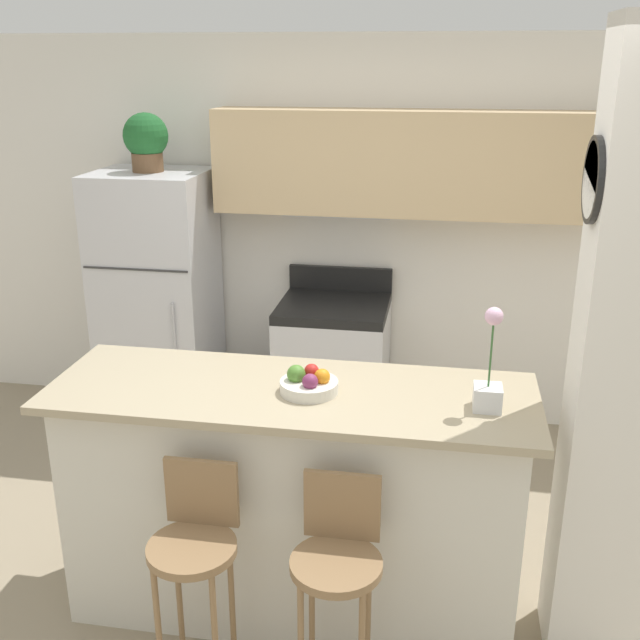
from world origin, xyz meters
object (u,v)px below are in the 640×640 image
object	(u,v)px
refrigerator	(158,301)
trash_bin	(236,413)
bar_stool_right	(338,564)
orchid_vase	(489,379)
stove_range	(333,368)
bar_stool_left	(195,548)
potted_plant_on_fridge	(146,140)
fruit_bowl	(309,383)

from	to	relation	value
refrigerator	trash_bin	size ratio (longest dim) A/B	4.53
bar_stool_right	orchid_vase	size ratio (longest dim) A/B	2.26
stove_range	bar_stool_right	bearing A→B (deg)	-80.81
orchid_vase	stove_range	bearing A→B (deg)	116.44
refrigerator	bar_stool_left	xyz separation A→B (m)	(0.99, -2.21, -0.23)
trash_bin	stove_range	bearing A→B (deg)	20.70
bar_stool_left	potted_plant_on_fridge	world-z (taller)	potted_plant_on_fridge
bar_stool_left	fruit_bowl	distance (m)	0.78
bar_stool_right	potted_plant_on_fridge	size ratio (longest dim) A/B	2.63
potted_plant_on_fridge	trash_bin	bearing A→B (deg)	-20.92
trash_bin	bar_stool_right	bearing A→B (deg)	-64.03
trash_bin	bar_stool_left	bearing A→B (deg)	-78.12
refrigerator	potted_plant_on_fridge	bearing A→B (deg)	118.84
orchid_vase	refrigerator	bearing A→B (deg)	139.52
bar_stool_left	potted_plant_on_fridge	bearing A→B (deg)	114.23
stove_range	fruit_bowl	world-z (taller)	fruit_bowl
stove_range	trash_bin	xyz separation A→B (m)	(-0.61, -0.23, -0.27)
bar_stool_right	potted_plant_on_fridge	xyz separation A→B (m)	(-1.55, 2.21, 1.29)
refrigerator	orchid_vase	world-z (taller)	refrigerator
fruit_bowl	bar_stool_left	bearing A→B (deg)	-126.59
fruit_bowl	refrigerator	bearing A→B (deg)	127.93
fruit_bowl	trash_bin	world-z (taller)	fruit_bowl
potted_plant_on_fridge	fruit_bowl	world-z (taller)	potted_plant_on_fridge
refrigerator	potted_plant_on_fridge	world-z (taller)	potted_plant_on_fridge
fruit_bowl	orchid_vase	bearing A→B (deg)	-2.71
bar_stool_right	trash_bin	world-z (taller)	bar_stool_right
refrigerator	fruit_bowl	xyz separation A→B (m)	(1.35, -1.73, 0.27)
stove_range	trash_bin	bearing A→B (deg)	-159.30
stove_range	refrigerator	bearing A→B (deg)	-179.50
bar_stool_left	trash_bin	bearing A→B (deg)	101.88
trash_bin	orchid_vase	bearing A→B (deg)	-45.99
trash_bin	potted_plant_on_fridge	bearing A→B (deg)	159.08
orchid_vase	trash_bin	bearing A→B (deg)	134.01
potted_plant_on_fridge	trash_bin	world-z (taller)	potted_plant_on_fridge
bar_stool_left	bar_stool_right	xyz separation A→B (m)	(0.55, 0.00, 0.00)
bar_stool_left	orchid_vase	xyz separation A→B (m)	(1.07, 0.44, 0.59)
bar_stool_left	fruit_bowl	bearing A→B (deg)	53.41
orchid_vase	fruit_bowl	bearing A→B (deg)	177.29
bar_stool_right	fruit_bowl	size ratio (longest dim) A/B	3.93
potted_plant_on_fridge	bar_stool_left	bearing A→B (deg)	-65.77
orchid_vase	trash_bin	distance (m)	2.38
bar_stool_left	bar_stool_right	distance (m)	0.55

